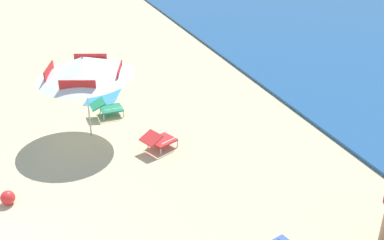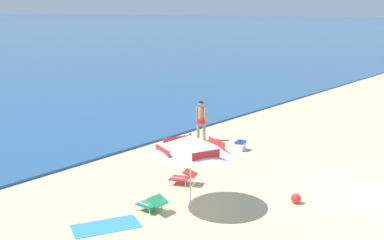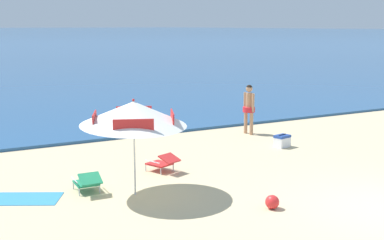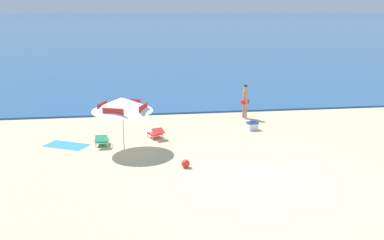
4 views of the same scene
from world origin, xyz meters
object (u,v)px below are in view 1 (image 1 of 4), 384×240
Objects in this scene: beach_ball at (8,198)px; beach_towel at (105,93)px; lounge_chair_under_umbrella at (159,140)px; lounge_chair_beside_umbrella at (107,107)px; beach_umbrella_striped_main at (84,67)px.

beach_ball is 5.70m from beach_towel.
beach_ball is at bearing -76.95° from lounge_chair_under_umbrella.
lounge_chair_beside_umbrella reaches higher than beach_towel.
beach_ball is (0.86, -3.70, -0.12)m from lounge_chair_under_umbrella.
beach_umbrella_striped_main is 1.55× the size of beach_towel.
lounge_chair_under_umbrella is 3.80m from beach_ball.
lounge_chair_under_umbrella is at bearing 103.05° from beach_ball.
lounge_chair_beside_umbrella reaches higher than beach_ball.
lounge_chair_under_umbrella reaches higher than beach_ball.
lounge_chair_under_umbrella is 2.43m from lounge_chair_beside_umbrella.
beach_towel is at bearing -173.34° from lounge_chair_under_umbrella.
lounge_chair_under_umbrella is at bearing 17.79° from lounge_chair_beside_umbrella.
lounge_chair_beside_umbrella is 0.50× the size of beach_towel.
beach_ball reaches higher than beach_towel.
beach_ball is at bearing -45.49° from beach_umbrella_striped_main.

